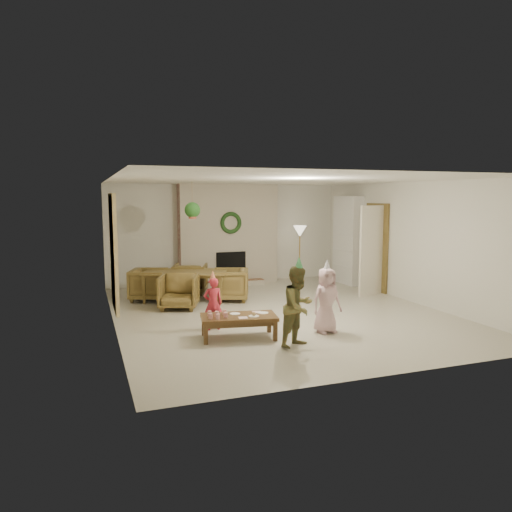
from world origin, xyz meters
name	(u,v)px	position (x,y,z in m)	size (l,w,h in m)	color
floor	(278,312)	(0.00, 0.00, 0.00)	(7.00, 7.00, 0.00)	#B7B29E
ceiling	(279,180)	(0.00, 0.00, 2.50)	(7.00, 7.00, 0.00)	white
wall_back	(226,234)	(0.00, 3.50, 1.25)	(7.00, 7.00, 0.00)	silver
wall_front	(389,276)	(0.00, -3.50, 1.25)	(7.00, 7.00, 0.00)	silver
wall_left	(112,254)	(-3.00, 0.00, 1.25)	(7.00, 7.00, 0.00)	silver
wall_right	(411,242)	(3.00, 0.00, 1.25)	(7.00, 7.00, 0.00)	silver
fireplace_mass	(228,234)	(0.00, 3.30, 1.25)	(2.50, 0.40, 2.50)	#521519
fireplace_hearth	(233,283)	(0.00, 2.95, 0.06)	(1.60, 0.30, 0.12)	brown
fireplace_firebox	(231,267)	(0.00, 3.12, 0.45)	(0.75, 0.12, 0.75)	black
fireplace_wreath	(231,223)	(0.00, 3.07, 1.55)	(0.54, 0.54, 0.10)	#173915
floor_lamp_base	(299,280)	(1.83, 3.00, 0.01)	(0.27, 0.27, 0.03)	gold
floor_lamp_post	(300,255)	(1.83, 3.00, 0.68)	(0.03, 0.03, 1.30)	gold
floor_lamp_shade	(300,231)	(1.83, 3.00, 1.30)	(0.35, 0.35, 0.29)	beige
bookshelf_carcass	(348,240)	(2.84, 2.30, 1.10)	(0.30, 1.00, 2.20)	white
bookshelf_shelf_a	(346,266)	(2.82, 2.30, 0.45)	(0.30, 0.92, 0.03)	white
bookshelf_shelf_b	(347,250)	(2.82, 2.30, 0.85)	(0.30, 0.92, 0.03)	white
bookshelf_shelf_c	(347,234)	(2.82, 2.30, 1.25)	(0.30, 0.92, 0.03)	white
bookshelf_shelf_d	(348,218)	(2.82, 2.30, 1.65)	(0.30, 0.92, 0.03)	white
books_row_lower	(349,261)	(2.80, 2.15, 0.59)	(0.20, 0.40, 0.24)	#9F371D
books_row_mid	(345,244)	(2.80, 2.35, 0.99)	(0.20, 0.44, 0.24)	navy
books_row_upper	(349,229)	(2.80, 2.20, 1.38)	(0.20, 0.36, 0.22)	#A5A023
door_frame	(377,247)	(2.96, 1.20, 1.02)	(0.05, 0.86, 2.04)	brown
door_leaf	(372,251)	(2.58, 0.82, 1.00)	(0.05, 0.80, 2.00)	beige
curtain_panel	(114,252)	(-2.96, 0.20, 1.25)	(0.06, 1.20, 2.00)	beige
dining_table	(185,286)	(-1.45, 1.67, 0.31)	(1.75, 0.98, 0.62)	brown
dining_chair_near	(179,292)	(-1.71, 0.95, 0.34)	(0.73, 0.75, 0.68)	brown
dining_chair_far	(190,278)	(-1.18, 2.39, 0.34)	(0.73, 0.75, 0.68)	brown
dining_chair_left	(149,284)	(-2.17, 1.93, 0.34)	(0.73, 0.75, 0.68)	brown
dining_chair_right	(230,285)	(-0.55, 1.33, 0.34)	(0.73, 0.75, 0.68)	brown
hanging_plant_cord	(192,199)	(-1.30, 1.50, 2.15)	(0.01, 0.01, 0.70)	tan
hanging_plant_pot	(192,216)	(-1.30, 1.50, 1.80)	(0.16, 0.16, 0.12)	#A54935
hanging_plant_foliage	(192,210)	(-1.30, 1.50, 1.92)	(0.32, 0.32, 0.32)	#1E531B
coffee_table_top	(239,317)	(-1.21, -1.35, 0.33)	(1.17, 0.58, 0.05)	#54391C
coffee_table_apron	(239,321)	(-1.21, -1.35, 0.27)	(1.08, 0.49, 0.07)	#54391C
coffee_leg_fl	(206,334)	(-1.78, -1.49, 0.15)	(0.06, 0.06, 0.31)	#54391C
coffee_leg_fr	(275,331)	(-0.73, -1.67, 0.15)	(0.06, 0.06, 0.31)	#54391C
coffee_leg_bl	(204,326)	(-1.69, -1.02, 0.15)	(0.06, 0.06, 0.31)	#54391C
coffee_leg_br	(269,323)	(-0.65, -1.20, 0.15)	(0.06, 0.06, 0.31)	#54391C
cup_a	(210,316)	(-1.68, -1.40, 0.40)	(0.06, 0.06, 0.08)	white
cup_b	(210,313)	(-1.65, -1.23, 0.40)	(0.06, 0.06, 0.08)	white
cup_c	(218,317)	(-1.58, -1.47, 0.40)	(0.06, 0.06, 0.08)	white
cup_d	(217,314)	(-1.55, -1.29, 0.40)	(0.06, 0.06, 0.08)	white
cup_e	(226,315)	(-1.44, -1.42, 0.40)	(0.06, 0.06, 0.08)	white
cup_f	(224,312)	(-1.41, -1.24, 0.40)	(0.06, 0.06, 0.08)	white
plate_a	(235,314)	(-1.24, -1.23, 0.36)	(0.16, 0.16, 0.01)	white
plate_b	(254,316)	(-1.01, -1.48, 0.36)	(0.16, 0.16, 0.01)	white
plate_c	(263,313)	(-0.80, -1.33, 0.36)	(0.16, 0.16, 0.01)	white
food_scoop	(254,314)	(-1.01, -1.48, 0.40)	(0.06, 0.06, 0.06)	tan
napkin_left	(243,318)	(-1.20, -1.52, 0.36)	(0.13, 0.13, 0.01)	#E6AAB7
napkin_right	(257,312)	(-0.87, -1.24, 0.36)	(0.13, 0.13, 0.01)	#E6AAB7
child_red	(213,304)	(-1.46, -0.74, 0.44)	(0.32, 0.21, 0.87)	#C32939
party_hat_red	(213,275)	(-1.46, -0.74, 0.91)	(0.12, 0.12, 0.17)	#E8B24D
child_plaid	(298,306)	(-0.51, -2.03, 0.60)	(0.58, 0.45, 1.20)	brown
party_hat_plaid	(299,263)	(-0.51, -2.03, 1.24)	(0.14, 0.14, 0.20)	#46A560
child_pink	(326,300)	(0.22, -1.53, 0.53)	(0.52, 0.34, 1.06)	beige
party_hat_pink	(327,265)	(0.22, -1.53, 1.11)	(0.14, 0.14, 0.19)	#B8B7BF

